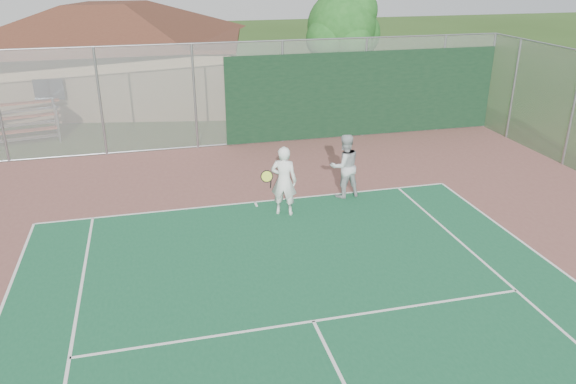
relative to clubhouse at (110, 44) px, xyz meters
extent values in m
cylinder|color=gray|center=(-0.10, -7.71, -0.84)|extent=(0.08, 0.08, 3.50)
cylinder|color=gray|center=(2.90, -7.71, -0.84)|extent=(0.08, 0.08, 3.50)
cylinder|color=gray|center=(5.90, -7.71, -0.84)|extent=(0.08, 0.08, 3.50)
cylinder|color=gray|center=(8.90, -7.71, -0.84)|extent=(0.08, 0.08, 3.50)
cylinder|color=gray|center=(11.90, -7.71, -0.84)|extent=(0.08, 0.08, 3.50)
cylinder|color=gray|center=(13.90, -7.71, -0.84)|extent=(0.08, 0.08, 3.50)
cylinder|color=gray|center=(3.90, -7.71, 0.91)|extent=(20.00, 0.05, 0.05)
cylinder|color=gray|center=(3.90, -7.71, -2.54)|extent=(20.00, 0.05, 0.05)
cube|color=#999EA0|center=(3.90, -7.71, -0.84)|extent=(20.00, 0.02, 3.50)
cube|color=black|center=(8.90, -7.76, -1.04)|extent=(10.00, 0.04, 3.00)
cylinder|color=gray|center=(13.90, -9.21, -0.84)|extent=(0.08, 0.08, 3.50)
cylinder|color=gray|center=(13.90, -12.21, -0.84)|extent=(0.08, 0.08, 3.50)
cube|color=#999EA0|center=(13.90, -12.21, -0.84)|extent=(0.02, 9.00, 3.50)
cube|color=tan|center=(0.00, 0.00, -1.25)|extent=(11.85, 8.99, 2.68)
cube|color=brown|center=(0.00, 0.00, 0.14)|extent=(12.37, 9.51, 0.16)
pyramid|color=brown|center=(0.00, 0.00, 1.70)|extent=(13.03, 9.88, 1.61)
cube|color=black|center=(1.79, -3.60, -1.65)|extent=(0.80, 0.06, 1.88)
cube|color=#A84526|center=(-3.42, -5.50, -2.22)|extent=(3.17, 0.90, 0.05)
cube|color=#B2B5BA|center=(-3.42, -5.76, -2.43)|extent=(3.16, 0.86, 0.04)
cube|color=#A84526|center=(-3.42, -4.92, -1.85)|extent=(3.17, 0.90, 0.05)
cube|color=#B2B5BA|center=(-3.42, -5.18, -2.06)|extent=(3.16, 0.86, 0.04)
cube|color=#A84526|center=(-3.42, -4.34, -1.48)|extent=(3.17, 0.90, 0.05)
cube|color=#B2B5BA|center=(-3.42, -4.60, -1.69)|extent=(3.16, 0.86, 0.04)
cube|color=#B2B5BA|center=(-1.94, -4.92, -2.00)|extent=(0.42, 1.88, 1.16)
cylinder|color=#3B2A15|center=(9.78, -2.54, -1.29)|extent=(0.33, 0.33, 2.60)
sphere|color=#1A5119|center=(9.78, -2.54, 0.75)|extent=(2.97, 2.97, 2.97)
sphere|color=#1A5119|center=(10.61, -2.26, 0.38)|extent=(2.04, 2.04, 2.04)
sphere|color=#1A5119|center=(9.04, -2.91, 0.29)|extent=(1.86, 1.86, 1.86)
sphere|color=#1A5119|center=(9.96, -3.37, 0.20)|extent=(1.67, 1.67, 1.67)
sphere|color=#1A5119|center=(9.50, -1.80, 0.57)|extent=(1.86, 1.86, 1.86)
sphere|color=#1A5119|center=(10.34, -2.72, 1.40)|extent=(1.86, 1.86, 1.86)
imported|color=silver|center=(4.48, -13.72, -1.70)|extent=(0.77, 0.65, 1.78)
imported|color=#B0B3B5|center=(6.32, -13.00, -1.72)|extent=(0.92, 0.76, 1.74)
camera|label=1|loc=(1.43, -26.30, 3.39)|focal=35.00mm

